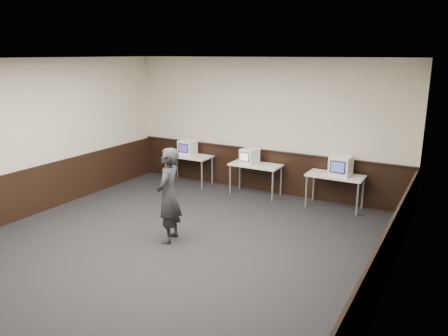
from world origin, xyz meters
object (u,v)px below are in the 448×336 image
object	(u,v)px
desk_center	(256,167)
emac_left	(188,147)
person	(169,195)
desk_right	(335,178)
emac_right	(341,166)
desk_left	(189,158)
emac_center	(249,156)

from	to	relation	value
desk_center	emac_left	world-z (taller)	emac_left
desk_center	person	world-z (taller)	person
desk_right	emac_right	size ratio (longest dim) A/B	2.51
emac_right	person	distance (m)	3.84
emac_left	emac_right	xyz separation A→B (m)	(3.95, -0.04, 0.02)
desk_center	emac_right	world-z (taller)	emac_right
emac_right	person	world-z (taller)	person
desk_left	desk_center	distance (m)	1.90
emac_center	person	bearing A→B (deg)	-78.95
desk_left	emac_right	distance (m)	3.91
emac_center	emac_right	distance (m)	2.15
emac_right	emac_left	bearing A→B (deg)	-178.53
desk_right	emac_right	xyz separation A→B (m)	(0.10, -0.01, 0.29)
desk_center	desk_right	size ratio (longest dim) A/B	1.00
emac_left	emac_center	xyz separation A→B (m)	(1.80, -0.06, -0.01)
emac_left	person	size ratio (longest dim) A/B	0.25
desk_left	desk_right	bearing A→B (deg)	0.00
desk_left	emac_left	distance (m)	0.27
desk_left	emac_center	size ratio (longest dim) A/B	2.74
emac_left	emac_right	world-z (taller)	emac_right
emac_left	emac_right	bearing A→B (deg)	-2.65
emac_center	desk_center	bearing A→B (deg)	22.95
emac_right	person	size ratio (longest dim) A/B	0.28
desk_right	person	distance (m)	3.79
desk_right	emac_left	size ratio (longest dim) A/B	2.81
emac_left	emac_right	distance (m)	3.95
emac_center	emac_right	bearing A→B (deg)	12.55
desk_right	emac_right	distance (m)	0.30
emac_left	emac_center	distance (m)	1.80
desk_center	emac_left	bearing A→B (deg)	179.01
emac_right	emac_center	bearing A→B (deg)	-177.32
desk_right	emac_left	bearing A→B (deg)	179.50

